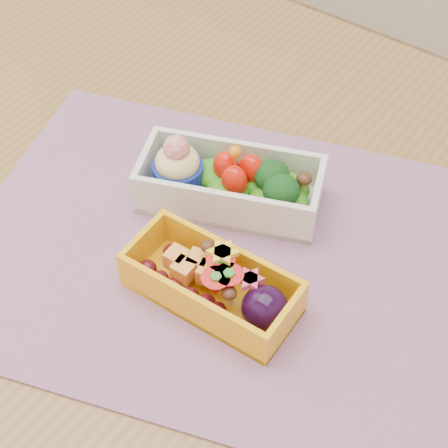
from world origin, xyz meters
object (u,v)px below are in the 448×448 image
Objects in this scene: table at (202,288)px; placemat at (215,251)px; bento_white at (229,183)px; bento_yellow at (215,284)px.

placemat is at bearing -28.10° from table.
table is at bearing -116.29° from bento_white.
table is 7.57× the size of bento_yellow.
placemat is 2.99× the size of bento_yellow.
bento_white is at bearing 86.29° from table.
bento_yellow reaches higher than table.
bento_yellow is at bearing -52.43° from placemat.
placemat is at bearing -88.13° from bento_white.
bento_yellow is (0.04, -0.05, 0.02)m from placemat.
bento_white is (0.00, 0.04, 0.13)m from table.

